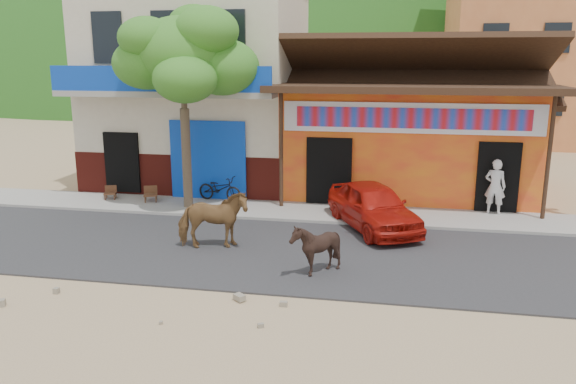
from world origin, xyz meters
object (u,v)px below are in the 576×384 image
(red_car, at_px, (373,206))
(pedestrian, at_px, (495,186))
(cow_dark, at_px, (316,248))
(scooter, at_px, (220,189))
(tree, at_px, (184,109))
(cafe_chair_right, at_px, (150,188))
(cow_tan, at_px, (213,220))
(cafe_chair_left, at_px, (110,187))

(red_car, bearing_deg, pedestrian, 1.73)
(cow_dark, distance_m, scooter, 6.62)
(tree, height_order, pedestrian, tree)
(pedestrian, distance_m, cafe_chair_right, 10.52)
(cow_tan, distance_m, cow_dark, 2.95)
(cow_tan, bearing_deg, pedestrian, -75.48)
(scooter, xyz_separation_m, cafe_chair_right, (-2.15, -0.47, 0.04))
(cow_tan, distance_m, pedestrian, 8.38)
(cow_tan, xyz_separation_m, scooter, (-1.13, 4.19, -0.24))
(tree, bearing_deg, scooter, 48.01)
(cow_dark, relative_size, red_car, 0.31)
(cafe_chair_left, xyz_separation_m, cafe_chair_right, (1.42, -0.06, 0.05))
(cow_tan, relative_size, pedestrian, 1.05)
(scooter, distance_m, pedestrian, 8.36)
(scooter, xyz_separation_m, pedestrian, (8.35, 0.06, 0.41))
(cow_tan, height_order, cafe_chair_right, cow_tan)
(cafe_chair_right, bearing_deg, pedestrian, -18.71)
(cow_tan, bearing_deg, cafe_chair_left, 35.23)
(cow_tan, relative_size, cafe_chair_left, 2.16)
(pedestrian, bearing_deg, cafe_chair_left, 18.36)
(tree, distance_m, cow_dark, 6.93)
(tree, xyz_separation_m, cow_tan, (1.89, -3.35, -2.36))
(tree, xyz_separation_m, scooter, (0.75, 0.84, -2.59))
(scooter, height_order, cafe_chair_left, scooter)
(cow_dark, xyz_separation_m, scooter, (-3.82, 5.40, -0.10))
(cafe_chair_left, bearing_deg, red_car, -27.74)
(cow_dark, bearing_deg, cow_tan, -117.84)
(cafe_chair_left, bearing_deg, scooter, -11.63)
(tree, xyz_separation_m, pedestrian, (9.10, 0.90, -2.19))
(cow_tan, distance_m, scooter, 4.35)
(cow_dark, xyz_separation_m, pedestrian, (4.52, 5.47, 0.31))
(tree, relative_size, pedestrian, 3.69)
(tree, xyz_separation_m, cafe_chair_left, (-2.82, 0.43, -2.61))
(tree, relative_size, cafe_chair_left, 7.60)
(cafe_chair_left, bearing_deg, cafe_chair_right, -20.64)
(cow_dark, distance_m, cafe_chair_right, 7.75)
(cow_dark, bearing_deg, red_car, 159.54)
(cow_tan, xyz_separation_m, cow_dark, (2.69, -1.21, -0.14))
(cow_dark, relative_size, cafe_chair_right, 1.30)
(cow_tan, relative_size, scooter, 1.11)
(pedestrian, distance_m, cafe_chair_left, 11.94)
(red_car, xyz_separation_m, pedestrian, (3.44, 1.90, 0.26))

